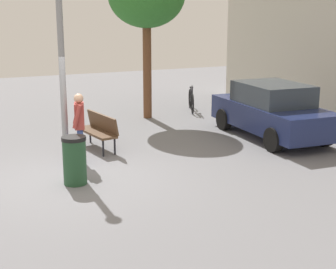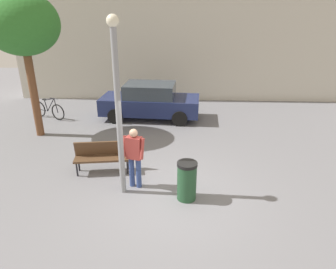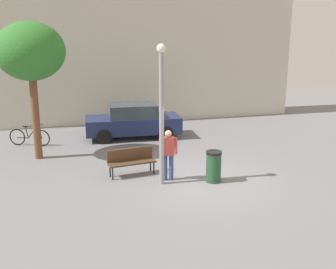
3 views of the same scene
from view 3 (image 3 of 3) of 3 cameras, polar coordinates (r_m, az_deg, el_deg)
The scene contains 9 objects.
ground_plane at distance 13.45m, azimuth 4.54°, elevation -6.49°, with size 36.00×36.00×0.00m, color slate.
building_facade at distance 22.24m, azimuth -3.99°, elevation 10.99°, with size 16.64×2.00×6.89m, color beige.
lamppost at distance 12.52m, azimuth -0.91°, elevation 3.88°, with size 0.28×0.28×4.39m.
person_by_lamppost at distance 13.21m, azimuth 0.03°, elevation -2.40°, with size 0.63×0.40×1.67m.
park_bench at distance 13.87m, azimuth -5.14°, elevation -3.45°, with size 1.65×0.69×0.92m.
plaza_tree at distance 15.77m, azimuth -18.58°, elevation 10.76°, with size 2.49×2.49×5.08m.
bicycle_black at distance 18.21m, azimuth -18.66°, elevation -0.31°, with size 1.68×0.76×0.97m.
parked_car_navy at distance 18.54m, azimuth -4.89°, elevation 1.91°, with size 4.31×2.04×1.55m.
trash_bin at distance 13.30m, azimuth 6.35°, elevation -4.44°, with size 0.51×0.51×1.02m.
Camera 3 is at (-4.25, -11.81, 4.83)m, focal length 43.87 mm.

